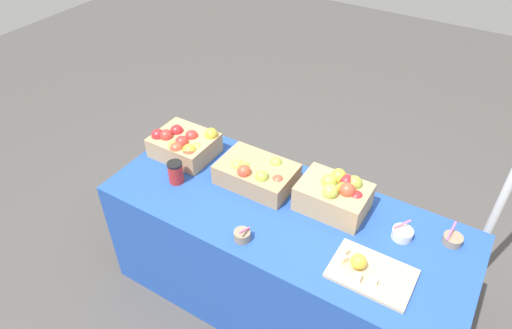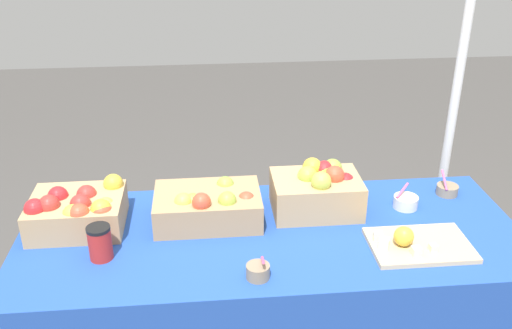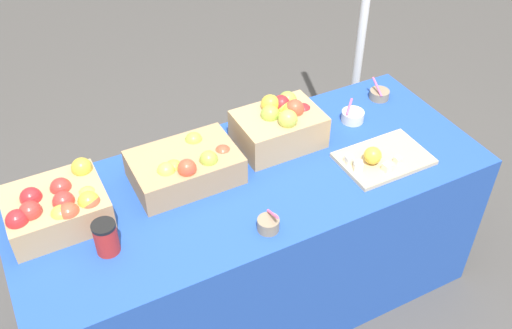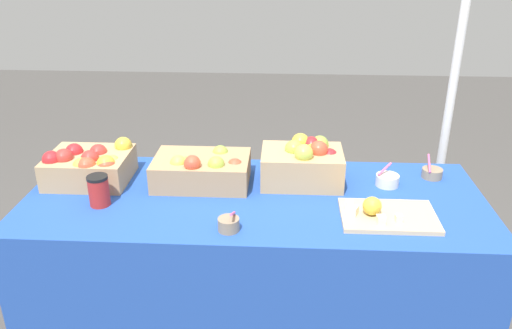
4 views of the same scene
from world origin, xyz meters
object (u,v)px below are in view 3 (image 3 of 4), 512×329
apple_crate_middle (186,166)px  cutting_board_front (381,158)px  apple_crate_right (280,124)px  sample_bowl_far (268,224)px  tent_pole (364,14)px  apple_crate_left (58,206)px  coffee_cup (106,238)px  sample_bowl_mid (353,116)px  sample_bowl_near (379,94)px

apple_crate_middle → cutting_board_front: (0.74, -0.26, -0.05)m
apple_crate_right → sample_bowl_far: bearing=-123.9°
apple_crate_middle → tent_pole: bearing=22.9°
apple_crate_left → coffee_cup: 0.24m
apple_crate_left → coffee_cup: (0.11, -0.21, -0.01)m
apple_crate_right → cutting_board_front: bearing=-45.7°
tent_pole → sample_bowl_mid: bearing=-128.1°
apple_crate_middle → cutting_board_front: size_ratio=1.13×
sample_bowl_mid → tent_pole: bearing=51.9°
apple_crate_left → tent_pole: size_ratio=0.18×
apple_crate_left → sample_bowl_mid: bearing=1.4°
coffee_cup → apple_crate_right: bearing=17.6°
apple_crate_middle → apple_crate_right: 0.44m
sample_bowl_mid → tent_pole: (0.37, 0.47, 0.20)m
apple_crate_right → sample_bowl_near: (0.57, 0.07, -0.07)m
sample_bowl_far → sample_bowl_mid: bearing=32.4°
apple_crate_middle → tent_pole: 1.27m
sample_bowl_mid → tent_pole: 0.63m
sample_bowl_near → apple_crate_middle: bearing=-173.5°
apple_crate_middle → cutting_board_front: 0.78m
apple_crate_middle → tent_pole: (1.16, 0.49, 0.16)m
apple_crate_middle → sample_bowl_far: size_ratio=4.48×
apple_crate_right → cutting_board_front: apple_crate_right is taller
sample_bowl_near → sample_bowl_mid: 0.23m
cutting_board_front → tent_pole: size_ratio=0.19×
sample_bowl_near → tent_pole: size_ratio=0.05×
apple_crate_middle → apple_crate_right: bearing=5.3°
apple_crate_right → sample_bowl_near: 0.58m
apple_crate_left → cutting_board_front: 1.26m
apple_crate_right → sample_bowl_near: size_ratio=3.60×
apple_crate_right → cutting_board_front: size_ratio=0.96×
apple_crate_right → cutting_board_front: (0.30, -0.31, -0.07)m
cutting_board_front → sample_bowl_mid: sample_bowl_mid is taller
apple_crate_left → sample_bowl_far: size_ratio=3.80×
sample_bowl_mid → apple_crate_right: bearing=177.3°
apple_crate_middle → apple_crate_right: (0.44, 0.04, 0.03)m
sample_bowl_mid → coffee_cup: (-1.18, -0.24, 0.04)m
apple_crate_left → tent_pole: (1.65, 0.50, 0.15)m
coffee_cup → sample_bowl_near: bearing=13.5°
sample_bowl_mid → apple_crate_left: bearing=-178.6°
apple_crate_middle → coffee_cup: apple_crate_middle is taller
cutting_board_front → sample_bowl_near: size_ratio=3.75×
apple_crate_left → sample_bowl_near: 1.51m
tent_pole → cutting_board_front: bearing=-119.5°
apple_crate_left → sample_bowl_near: apple_crate_left is taller
sample_bowl_near → tent_pole: tent_pole is taller
apple_crate_left → sample_bowl_mid: (1.29, 0.03, -0.05)m
sample_bowl_near → sample_bowl_far: (-0.86, -0.50, 0.00)m
cutting_board_front → sample_bowl_far: (-0.58, -0.12, 0.01)m
apple_crate_right → coffee_cup: apple_crate_right is taller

